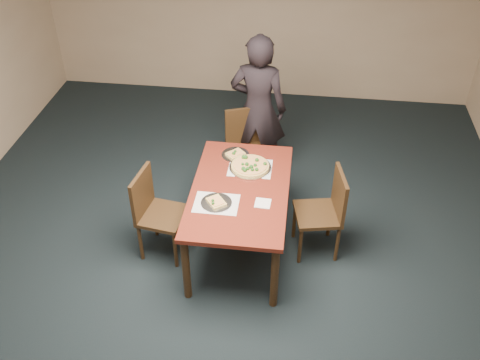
# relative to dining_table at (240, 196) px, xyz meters

# --- Properties ---
(ground) EXTENTS (8.00, 8.00, 0.00)m
(ground) POSITION_rel_dining_table_xyz_m (-0.14, -0.72, -0.66)
(ground) COLOR black
(ground) RESTS_ON ground
(room_shell) EXTENTS (8.00, 8.00, 8.00)m
(room_shell) POSITION_rel_dining_table_xyz_m (-0.14, -0.72, 1.08)
(room_shell) COLOR tan
(room_shell) RESTS_ON ground
(dining_table) EXTENTS (0.90, 1.50, 0.75)m
(dining_table) POSITION_rel_dining_table_xyz_m (0.00, 0.00, 0.00)
(dining_table) COLOR #541810
(dining_table) RESTS_ON ground
(chair_far) EXTENTS (0.54, 0.54, 0.91)m
(chair_far) POSITION_rel_dining_table_xyz_m (-0.07, 1.09, -0.14)
(chair_far) COLOR black
(chair_far) RESTS_ON ground
(chair_left) EXTENTS (0.48, 0.48, 0.91)m
(chair_left) POSITION_rel_dining_table_xyz_m (-0.80, -0.12, -0.14)
(chair_left) COLOR black
(chair_left) RESTS_ON ground
(chair_right) EXTENTS (0.49, 0.49, 0.91)m
(chair_right) POSITION_rel_dining_table_xyz_m (0.82, 0.09, -0.14)
(chair_right) COLOR black
(chair_right) RESTS_ON ground
(diner) EXTENTS (0.67, 0.48, 1.73)m
(diner) POSITION_rel_dining_table_xyz_m (0.04, 1.29, 0.21)
(diner) COLOR black
(diner) RESTS_ON ground
(placemat_main) EXTENTS (0.42, 0.32, 0.00)m
(placemat_main) POSITION_rel_dining_table_xyz_m (0.06, 0.33, 0.09)
(placemat_main) COLOR white
(placemat_main) RESTS_ON dining_table
(placemat_near) EXTENTS (0.40, 0.30, 0.00)m
(placemat_near) POSITION_rel_dining_table_xyz_m (-0.18, -0.24, 0.09)
(placemat_near) COLOR white
(placemat_near) RESTS_ON dining_table
(pizza_pan) EXTENTS (0.41, 0.41, 0.07)m
(pizza_pan) POSITION_rel_dining_table_xyz_m (0.06, 0.33, 0.12)
(pizza_pan) COLOR silver
(pizza_pan) RESTS_ON dining_table
(slice_plate_near) EXTENTS (0.28, 0.28, 0.05)m
(slice_plate_near) POSITION_rel_dining_table_xyz_m (-0.18, -0.24, 0.11)
(slice_plate_near) COLOR silver
(slice_plate_near) RESTS_ON dining_table
(slice_plate_far) EXTENTS (0.28, 0.28, 0.06)m
(slice_plate_far) POSITION_rel_dining_table_xyz_m (-0.11, 0.53, 0.10)
(slice_plate_far) COLOR silver
(slice_plate_far) RESTS_ON dining_table
(napkin) EXTENTS (0.15, 0.15, 0.01)m
(napkin) POSITION_rel_dining_table_xyz_m (0.23, -0.19, 0.09)
(napkin) COLOR white
(napkin) RESTS_ON dining_table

